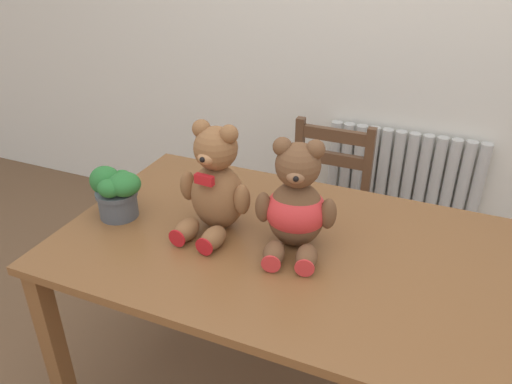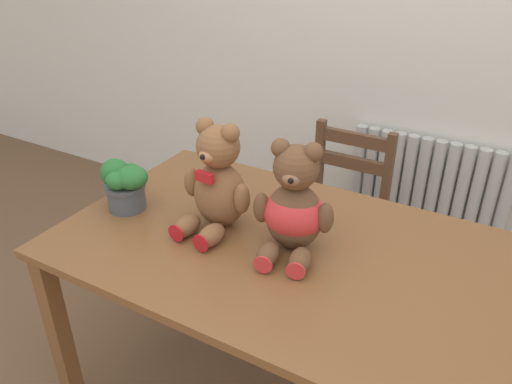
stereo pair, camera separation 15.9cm
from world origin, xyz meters
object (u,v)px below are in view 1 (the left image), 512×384
Objects in this scene: wooden_chair_behind at (322,212)px; teddy_bear_left at (215,185)px; teddy_bear_right at (296,206)px; potted_plant at (116,191)px.

teddy_bear_left reaches higher than wooden_chair_behind.
teddy_bear_left is 1.03× the size of teddy_bear_right.
wooden_chair_behind is at bearing 57.41° from potted_plant.
teddy_bear_left is 0.28m from teddy_bear_right.
potted_plant is (-0.64, -0.07, -0.05)m from teddy_bear_right.
potted_plant is at bearing 57.41° from wooden_chair_behind.
wooden_chair_behind is 2.30× the size of teddy_bear_right.
teddy_bear_left is at bearing -10.86° from teddy_bear_right.
teddy_bear_left is 1.85× the size of potted_plant.
teddy_bear_right is (0.28, 0.00, -0.02)m from teddy_bear_left.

